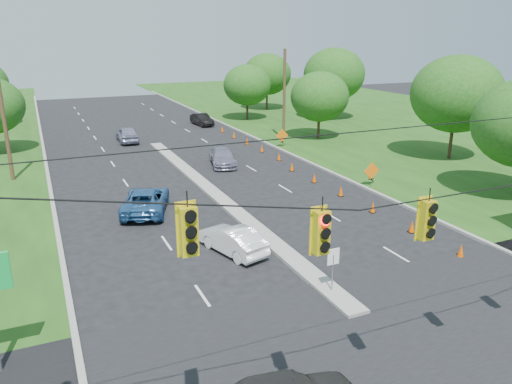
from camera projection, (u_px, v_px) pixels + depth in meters
name	position (u px, v px, depth m)	size (l,w,h in m)	color
ground	(434.00, 381.00, 15.65)	(160.00, 160.00, 0.00)	black
cross_street	(434.00, 381.00, 15.65)	(160.00, 14.00, 0.02)	black
curb_left	(48.00, 177.00, 37.86)	(0.25, 110.00, 0.16)	gray
curb_right	(285.00, 152.00, 45.68)	(0.25, 110.00, 0.16)	gray
median	(213.00, 194.00, 33.93)	(1.00, 34.00, 0.18)	gray
median_sign	(333.00, 262.00, 20.43)	(0.55, 0.06, 2.05)	gray
signal_span	(480.00, 247.00, 13.25)	(25.60, 0.32, 9.00)	#422D1C
utility_pole_far_left	(4.00, 120.00, 35.57)	(0.28, 0.28, 9.00)	#422D1C
utility_pole_far_right	(284.00, 96.00, 49.60)	(0.28, 0.28, 9.00)	#422D1C
cone_1	(461.00, 251.00, 24.16)	(0.32, 0.32, 0.70)	#E14D00
cone_2	(412.00, 226.00, 27.20)	(0.32, 0.32, 0.70)	#E14D00
cone_3	(373.00, 207.00, 30.25)	(0.32, 0.32, 0.70)	#E14D00
cone_4	(341.00, 191.00, 33.30)	(0.32, 0.32, 0.70)	#E14D00
cone_5	(314.00, 178.00, 36.35)	(0.32, 0.32, 0.70)	#E14D00
cone_6	(292.00, 167.00, 39.40)	(0.32, 0.32, 0.70)	#E14D00
cone_7	(279.00, 156.00, 42.68)	(0.32, 0.32, 0.70)	#E14D00
cone_8	(262.00, 148.00, 45.72)	(0.32, 0.32, 0.70)	#E14D00
cone_9	(247.00, 141.00, 48.77)	(0.32, 0.32, 0.70)	#E14D00
cone_10	(234.00, 135.00, 51.82)	(0.32, 0.32, 0.70)	#E14D00
cone_11	(222.00, 129.00, 54.87)	(0.32, 0.32, 0.70)	#E14D00
work_sign_1	(371.00, 172.00, 35.17)	(1.27, 0.58, 1.37)	black
work_sign_2	(282.00, 136.00, 47.36)	(1.27, 0.58, 1.37)	black
tree_8	(457.00, 94.00, 41.62)	(7.56, 7.56, 8.82)	black
tree_9	(320.00, 97.00, 50.13)	(5.88, 5.88, 6.86)	black
tree_10	(334.00, 74.00, 61.55)	(7.56, 7.56, 8.82)	black
tree_11	(267.00, 74.00, 69.77)	(6.72, 6.72, 7.84)	black
tree_12	(247.00, 85.00, 61.55)	(5.88, 5.88, 6.86)	black
white_sedan	(232.00, 240.00, 24.63)	(1.43, 4.10, 1.35)	white
blue_pickup	(146.00, 200.00, 30.26)	(2.48, 5.37, 1.49)	#255388
silver_car_far	(223.00, 157.00, 41.07)	(1.93, 4.74, 1.38)	slate
silver_car_oncoming	(127.00, 134.00, 49.82)	(1.86, 4.63, 1.58)	gray
dark_car_receding	(202.00, 119.00, 59.00)	(1.46, 4.18, 1.38)	black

